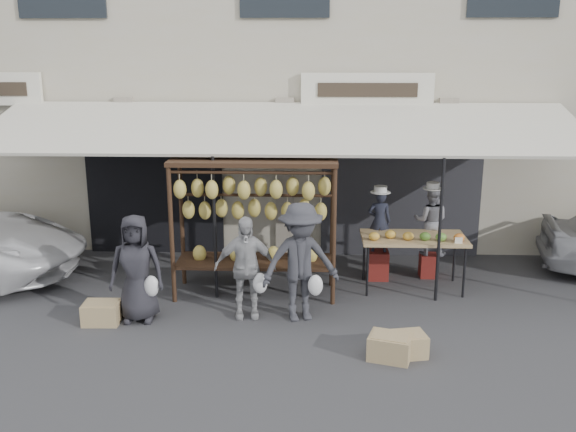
% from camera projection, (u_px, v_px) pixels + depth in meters
% --- Properties ---
extents(ground_plane, '(90.00, 90.00, 0.00)m').
position_uv_depth(ground_plane, '(275.00, 328.00, 9.20)').
color(ground_plane, '#2D2D30').
extents(shophouse, '(24.00, 6.15, 7.30)m').
position_uv_depth(shophouse, '(291.00, 58.00, 14.52)').
color(shophouse, '#B3AC9C').
rests_on(shophouse, ground_plane).
extents(awning, '(10.00, 2.35, 2.92)m').
position_uv_depth(awning, '(282.00, 129.00, 10.73)').
color(awning, beige).
rests_on(awning, ground_plane).
extents(banana_rack, '(2.60, 0.90, 2.24)m').
position_uv_depth(banana_rack, '(254.00, 201.00, 10.05)').
color(banana_rack, black).
rests_on(banana_rack, ground_plane).
extents(produce_table, '(1.70, 0.90, 1.04)m').
position_uv_depth(produce_table, '(414.00, 239.00, 10.46)').
color(produce_table, '#A07E5C').
rests_on(produce_table, ground_plane).
extents(vendor_left, '(0.40, 0.27, 1.07)m').
position_uv_depth(vendor_left, '(379.00, 221.00, 10.90)').
color(vendor_left, '#1E212E').
rests_on(vendor_left, stool_left).
extents(vendor_right, '(0.66, 0.56, 1.20)m').
position_uv_depth(vendor_right, '(431.00, 221.00, 11.00)').
color(vendor_right, gray).
rests_on(vendor_right, stool_right).
extents(customer_left, '(0.82, 0.56, 1.60)m').
position_uv_depth(customer_left, '(136.00, 268.00, 9.29)').
color(customer_left, '#232328').
rests_on(customer_left, ground_plane).
extents(customer_mid, '(0.95, 0.49, 1.55)m').
position_uv_depth(customer_mid, '(245.00, 267.00, 9.42)').
color(customer_mid, '#A0A0A2').
rests_on(customer_mid, ground_plane).
extents(customer_right, '(1.28, 0.94, 1.77)m').
position_uv_depth(customer_right, '(301.00, 262.00, 9.30)').
color(customer_right, '#333339').
rests_on(customer_right, ground_plane).
extents(stool_left, '(0.40, 0.40, 0.50)m').
position_uv_depth(stool_left, '(378.00, 265.00, 11.11)').
color(stool_left, maroon).
rests_on(stool_left, ground_plane).
extents(stool_right, '(0.37, 0.37, 0.41)m').
position_uv_depth(stool_right, '(428.00, 265.00, 11.21)').
color(stool_right, maroon).
rests_on(stool_right, ground_plane).
extents(crate_near_a, '(0.63, 0.54, 0.32)m').
position_uv_depth(crate_near_a, '(390.00, 347.00, 8.28)').
color(crate_near_a, tan).
rests_on(crate_near_a, ground_plane).
extents(crate_near_b, '(0.56, 0.47, 0.30)m').
position_uv_depth(crate_near_b, '(406.00, 345.00, 8.37)').
color(crate_near_b, tan).
rests_on(crate_near_b, ground_plane).
extents(crate_far, '(0.53, 0.41, 0.31)m').
position_uv_depth(crate_far, '(102.00, 313.00, 9.35)').
color(crate_far, tan).
rests_on(crate_far, ground_plane).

